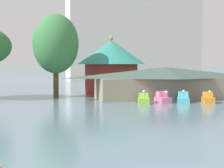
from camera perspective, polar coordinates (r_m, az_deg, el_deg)
name	(u,v)px	position (r m, az deg, el deg)	size (l,w,h in m)	color
pedal_boat_lime	(144,99)	(49.27, 4.61, -2.22)	(1.95, 2.93, 1.75)	#8CCC3F
pedal_boat_pink	(163,98)	(50.44, 7.35, -2.06)	(1.58, 2.73, 1.60)	pink
pedal_boat_cyan	(183,98)	(51.10, 10.30, -2.04)	(2.39, 3.27, 1.70)	#4CB7CC
pedal_boat_orange	(208,99)	(51.06, 13.77, -2.07)	(1.85, 2.61, 1.67)	orange
boathouse	(166,82)	(56.11, 7.80, 0.27)	(20.95, 8.35, 4.49)	gray
green_roof_pavilion	(111,64)	(63.84, -0.11, 2.95)	(11.15, 11.15, 9.48)	#993328
shoreline_tree_mid	(56,44)	(58.59, -8.18, 5.79)	(6.77, 6.77, 12.29)	brown
background_building_block	(131,33)	(120.07, 2.79, 7.47)	(39.22, 17.77, 28.89)	beige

